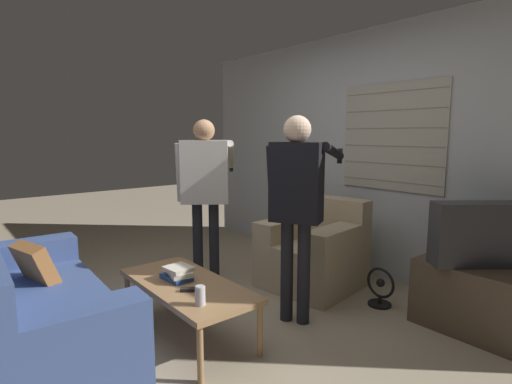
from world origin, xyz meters
TOP-DOWN VIEW (x-y plane):
  - ground_plane at (0.00, 0.00)m, footprint 16.00×16.00m
  - wall_back at (0.01, 2.03)m, footprint 5.20×0.08m
  - couch_blue at (-0.29, -1.14)m, footprint 1.87×0.89m
  - armchair_beige at (-0.02, 1.29)m, footprint 0.94×0.93m
  - coffee_table at (0.07, -0.19)m, footprint 1.20×0.54m
  - tv_stand at (1.39, 1.57)m, footprint 0.83×0.55m
  - tv at (1.39, 1.57)m, footprint 0.62×0.72m
  - person_left_standing at (-0.76, 0.50)m, footprint 0.53×0.80m
  - person_right_standing at (0.40, 0.60)m, footprint 0.50×0.81m
  - book_stack at (-0.03, -0.20)m, footprint 0.26×0.19m
  - soda_can at (0.46, -0.31)m, footprint 0.07×0.07m
  - spare_remote at (0.22, -0.25)m, footprint 0.11×0.13m
  - floor_fan at (0.67, 1.37)m, footprint 0.27×0.20m

SIDE VIEW (x-z plane):
  - ground_plane at x=0.00m, z-range 0.00..0.00m
  - floor_fan at x=0.67m, z-range -0.02..0.32m
  - tv_stand at x=1.39m, z-range 0.00..0.51m
  - couch_blue at x=-0.29m, z-range -0.10..0.74m
  - armchair_beige at x=-0.02m, z-range -0.08..0.77m
  - coffee_table at x=0.07m, z-range 0.17..0.57m
  - spare_remote at x=0.22m, z-range 0.41..0.43m
  - book_stack at x=-0.03m, z-range 0.40..0.51m
  - soda_can at x=0.46m, z-range 0.41..0.53m
  - tv at x=1.39m, z-range 0.51..0.99m
  - person_right_standing at x=0.40m, z-range 0.21..1.84m
  - person_left_standing at x=-0.76m, z-range 0.22..1.84m
  - wall_back at x=0.01m, z-range 0.01..2.56m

